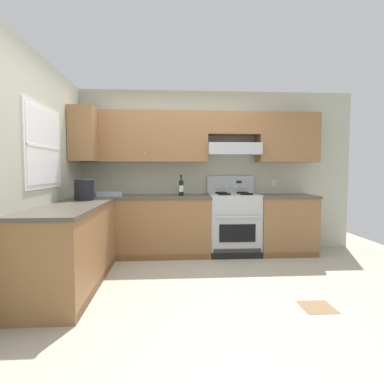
{
  "coord_description": "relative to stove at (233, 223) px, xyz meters",
  "views": [
    {
      "loc": [
        -0.15,
        -3.56,
        1.29
      ],
      "look_at": [
        0.13,
        0.7,
        1.0
      ],
      "focal_mm": 29.79,
      "sensor_mm": 36.0,
      "label": 1
    }
  ],
  "objects": [
    {
      "name": "floor_accent_tile",
      "position": [
        0.41,
        -1.97,
        -0.48
      ],
      "size": [
        0.3,
        0.3,
        0.01
      ],
      "primitive_type": "cube",
      "color": "olive",
      "rests_on": "ground_plane"
    },
    {
      "name": "wall_left",
      "position": [
        -2.4,
        -1.03,
        0.87
      ],
      "size": [
        0.47,
        4.0,
        2.55
      ],
      "color": "#B7BAA3",
      "rests_on": "ground_plane"
    },
    {
      "name": "counter_left_run",
      "position": [
        -2.06,
        -1.26,
        -0.03
      ],
      "size": [
        0.63,
        1.91,
        0.91
      ],
      "color": "olive",
      "rests_on": "ground_plane"
    },
    {
      "name": "bowl",
      "position": [
        -1.85,
        -0.08,
        0.45
      ],
      "size": [
        0.36,
        0.22,
        0.07
      ],
      "color": "#9EADB7",
      "rests_on": "counter_back_run"
    },
    {
      "name": "counter_back_run",
      "position": [
        -0.7,
        -0.01,
        -0.03
      ],
      "size": [
        3.6,
        0.65,
        0.91
      ],
      "color": "olive",
      "rests_on": "ground_plane"
    },
    {
      "name": "ground_plane",
      "position": [
        -0.81,
        -1.25,
        -0.48
      ],
      "size": [
        7.04,
        7.04,
        0.0
      ],
      "primitive_type": "plane",
      "color": "#B2AA99"
    },
    {
      "name": "wall_back",
      "position": [
        -0.41,
        0.27,
        1.0
      ],
      "size": [
        4.68,
        0.57,
        2.55
      ],
      "color": "#B7BAA3",
      "rests_on": "ground_plane"
    },
    {
      "name": "bucket",
      "position": [
        -2.07,
        -0.68,
        0.57
      ],
      "size": [
        0.25,
        0.25,
        0.26
      ],
      "color": "black",
      "rests_on": "counter_left_run"
    },
    {
      "name": "stove",
      "position": [
        0.0,
        0.0,
        0.0
      ],
      "size": [
        0.76,
        0.62,
        1.2
      ],
      "color": "#B7BABC",
      "rests_on": "ground_plane"
    },
    {
      "name": "wine_bottle",
      "position": [
        -0.81,
        -0.0,
        0.57
      ],
      "size": [
        0.07,
        0.08,
        0.34
      ],
      "color": "black",
      "rests_on": "counter_back_run"
    }
  ]
}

